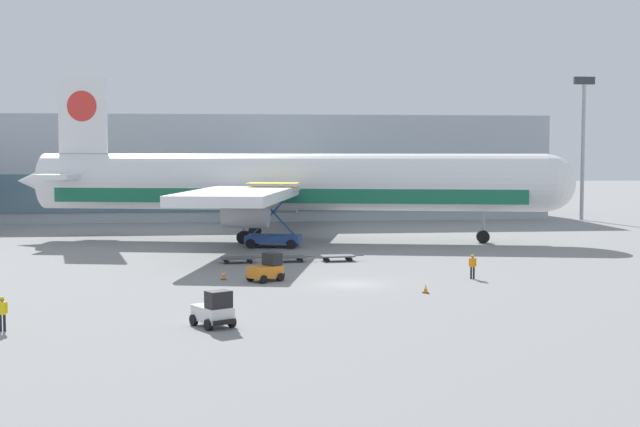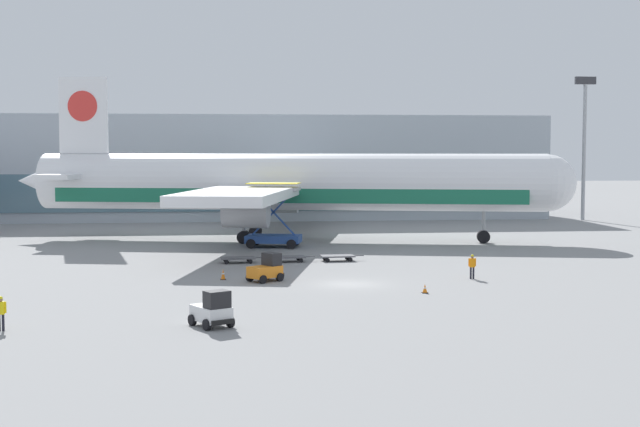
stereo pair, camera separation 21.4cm
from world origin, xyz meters
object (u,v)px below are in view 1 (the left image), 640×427
(baggage_dolly_second, at_px, (289,257))
(ground_crew_far, at_px, (2,310))
(traffic_cone_near, at_px, (426,289))
(baggage_dolly_third, at_px, (338,256))
(airplane_main, at_px, (281,184))
(ground_crew_near, at_px, (473,264))
(light_mast, at_px, (583,136))
(baggage_tug_foreground, at_px, (214,311))
(traffic_cone_far, at_px, (224,274))
(scissor_lift_loader, at_px, (273,223))
(baggage_dolly_lead, at_px, (238,258))
(baggage_tug_mid, at_px, (267,269))

(baggage_dolly_second, xyz_separation_m, ground_crew_far, (-16.98, -26.83, 0.70))
(traffic_cone_near, bearing_deg, baggage_dolly_third, 101.29)
(airplane_main, distance_m, ground_crew_near, 31.57)
(baggage_dolly_second, bearing_deg, light_mast, 38.84)
(baggage_tug_foreground, height_order, traffic_cone_far, baggage_tug_foreground)
(scissor_lift_loader, height_order, ground_crew_near, scissor_lift_loader)
(airplane_main, distance_m, baggage_dolly_lead, 19.18)
(baggage_tug_foreground, distance_m, baggage_tug_mid, 16.64)
(baggage_tug_mid, bearing_deg, baggage_dolly_lead, 61.83)
(baggage_tug_foreground, height_order, baggage_tug_mid, same)
(airplane_main, relative_size, baggage_tug_mid, 20.50)
(light_mast, relative_size, baggage_tug_foreground, 6.78)
(scissor_lift_loader, xyz_separation_m, baggage_tug_foreground, (-5.53, -38.65, -1.43))
(baggage_tug_foreground, bearing_deg, baggage_tug_mid, 137.51)
(airplane_main, bearing_deg, baggage_dolly_lead, -92.72)
(baggage_dolly_second, xyz_separation_m, traffic_cone_far, (-5.49, -9.67, -0.01))
(baggage_tug_mid, relative_size, ground_crew_far, 1.53)
(baggage_tug_foreground, xyz_separation_m, baggage_dolly_lead, (1.86, 26.76, -0.49))
(ground_crew_near, xyz_separation_m, ground_crew_far, (-29.50, -15.48, 0.02))
(baggage_dolly_third, height_order, ground_crew_near, ground_crew_near)
(baggage_dolly_second, height_order, ground_crew_near, ground_crew_near)
(baggage_tug_foreground, relative_size, baggage_dolly_third, 0.75)
(light_mast, xyz_separation_m, baggage_tug_mid, (-45.07, -51.25, -10.42))
(scissor_lift_loader, distance_m, ground_crew_near, 26.50)
(scissor_lift_loader, distance_m, traffic_cone_near, 30.11)
(airplane_main, bearing_deg, ground_crew_near, -54.98)
(airplane_main, height_order, traffic_cone_near, airplane_main)
(baggage_tug_mid, bearing_deg, airplane_main, 45.77)
(light_mast, relative_size, baggage_dolly_third, 5.09)
(baggage_dolly_second, relative_size, baggage_dolly_third, 1.00)
(baggage_tug_foreground, bearing_deg, baggage_dolly_lead, 146.38)
(traffic_cone_near, bearing_deg, ground_crew_near, 50.36)
(baggage_dolly_third, bearing_deg, baggage_tug_mid, -125.59)
(airplane_main, distance_m, traffic_cone_near, 35.87)
(baggage_tug_mid, distance_m, baggage_dolly_third, 12.77)
(scissor_lift_loader, height_order, baggage_tug_mid, scissor_lift_loader)
(light_mast, bearing_deg, ground_crew_near, -120.19)
(ground_crew_far, bearing_deg, baggage_dolly_third, 51.30)
(light_mast, xyz_separation_m, traffic_cone_near, (-35.03, -57.72, -11.01))
(baggage_dolly_third, distance_m, traffic_cone_near, 17.76)
(baggage_dolly_lead, bearing_deg, ground_crew_far, -120.25)
(light_mast, xyz_separation_m, scissor_lift_loader, (-43.25, -28.83, -8.99))
(light_mast, height_order, baggage_dolly_second, light_mast)
(baggage_tug_foreground, relative_size, baggage_dolly_second, 0.75)
(airplane_main, height_order, baggage_tug_mid, airplane_main)
(baggage_dolly_third, bearing_deg, baggage_dolly_second, 177.96)
(scissor_lift_loader, xyz_separation_m, baggage_dolly_lead, (-3.67, -11.89, -1.92))
(traffic_cone_near, bearing_deg, baggage_dolly_second, 113.97)
(baggage_tug_foreground, distance_m, traffic_cone_near, 16.86)
(airplane_main, xyz_separation_m, baggage_dolly_lead, (-4.88, -17.73, -5.45))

